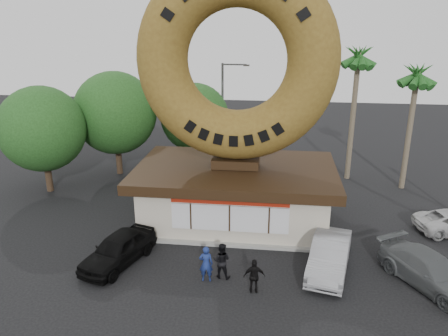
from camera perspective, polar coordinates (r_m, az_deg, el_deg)
The scene contains 15 objects.
ground at distance 20.54m, azimuth -0.21°, elevation -14.04°, with size 90.00×90.00×0.00m, color black.
donut_shop at distance 25.00m, azimuth 1.50°, elevation -3.14°, with size 11.20×7.20×3.80m.
giant_donut at distance 23.26m, azimuth 1.66°, elevation 13.82°, with size 10.58×10.58×2.70m, color olive.
tree_west at distance 32.91m, azimuth -14.04°, elevation 6.98°, with size 6.00×6.00×7.65m.
tree_mid at distance 33.43m, azimuth -3.83°, elevation 6.60°, with size 5.20×5.20×6.63m.
tree_far at distance 30.93m, azimuth -22.67°, elevation 4.72°, with size 5.60×5.60×7.14m.
palm_near at distance 31.64m, azimuth 17.13°, elevation 13.18°, with size 2.60×2.60×9.75m.
palm_far at distance 31.08m, azimuth 23.87°, elevation 10.58°, with size 2.60×2.60×8.75m.
street_lamp at distance 33.98m, azimuth 0.05°, elevation 7.64°, with size 2.11×0.20×8.00m.
person_left at distance 19.87m, azimuth -2.36°, elevation -12.39°, with size 0.62×0.41×1.71m, color navy.
person_center at distance 20.09m, azimuth -0.33°, elevation -12.00°, with size 0.83×0.64×1.70m, color black.
person_right at distance 19.18m, azimuth 3.99°, elevation -13.92°, with size 0.93×0.39×1.58m, color black.
car_black at distance 21.76m, azimuth -13.65°, elevation -10.28°, with size 1.78×4.42×1.51m, color black.
car_silver at distance 21.20m, azimuth 13.61°, elevation -11.03°, with size 1.64×4.71×1.55m, color #97979B.
car_grey at distance 21.59m, azimuth 25.34°, elevation -12.05°, with size 2.02×4.97×1.44m, color #595D5E.
Camera 1 is at (2.17, -17.06, 11.22)m, focal length 35.00 mm.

